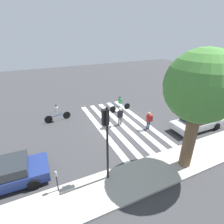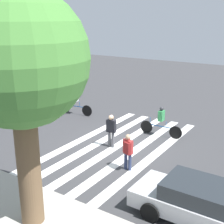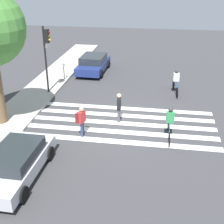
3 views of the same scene
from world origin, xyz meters
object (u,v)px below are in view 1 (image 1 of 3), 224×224
(traffic_light, at_px, (106,131))
(cyclist_near_curb, at_px, (57,112))
(cyclist_mid_street, at_px, (120,103))
(pedestrian_adult_yellow_jacket, at_px, (120,116))
(parking_meter, at_px, (56,177))
(car_parked_far_curb, at_px, (197,122))
(car_parked_dark_suv, at_px, (4,174))
(street_tree, at_px, (201,88))
(pedestrian_child_with_backpack, at_px, (149,119))

(traffic_light, height_order, cyclist_near_curb, traffic_light)
(traffic_light, relative_size, cyclist_mid_street, 1.88)
(traffic_light, relative_size, pedestrian_adult_yellow_jacket, 2.71)
(parking_meter, distance_m, cyclist_mid_street, 10.83)
(car_parked_far_curb, xyz_separation_m, car_parked_dark_suv, (14.32, -0.08, 0.03))
(parking_meter, relative_size, car_parked_far_curb, 0.31)
(street_tree, bearing_deg, parking_meter, -9.93)
(pedestrian_child_with_backpack, relative_size, cyclist_near_curb, 0.66)
(parking_meter, relative_size, street_tree, 0.20)
(pedestrian_adult_yellow_jacket, distance_m, cyclist_mid_street, 3.05)
(pedestrian_adult_yellow_jacket, height_order, pedestrian_child_with_backpack, pedestrian_adult_yellow_jacket)
(traffic_light, relative_size, car_parked_far_curb, 0.99)
(cyclist_mid_street, bearing_deg, street_tree, 87.88)
(cyclist_near_curb, relative_size, car_parked_dark_suv, 0.53)
(traffic_light, distance_m, car_parked_far_curb, 9.64)
(parking_meter, relative_size, cyclist_mid_street, 0.59)
(cyclist_mid_street, bearing_deg, parking_meter, 44.24)
(pedestrian_child_with_backpack, height_order, cyclist_near_curb, cyclist_near_curb)
(car_parked_dark_suv, bearing_deg, traffic_light, 161.60)
(parking_meter, xyz_separation_m, car_parked_far_curb, (-11.83, -1.64, -0.36))
(parking_meter, height_order, pedestrian_adult_yellow_jacket, pedestrian_adult_yellow_jacket)
(cyclist_mid_street, relative_size, car_parked_dark_suv, 0.52)
(cyclist_near_curb, bearing_deg, pedestrian_adult_yellow_jacket, 140.38)
(car_parked_dark_suv, bearing_deg, parking_meter, 147.04)
(cyclist_mid_street, relative_size, car_parked_far_curb, 0.53)
(traffic_light, distance_m, cyclist_near_curb, 8.76)
(parking_meter, relative_size, pedestrian_child_with_backpack, 0.89)
(pedestrian_adult_yellow_jacket, height_order, cyclist_near_curb, cyclist_near_curb)
(pedestrian_adult_yellow_jacket, bearing_deg, car_parked_dark_suv, 16.73)
(pedestrian_adult_yellow_jacket, relative_size, cyclist_near_curb, 0.69)
(traffic_light, distance_m, cyclist_mid_street, 9.56)
(pedestrian_child_with_backpack, distance_m, cyclist_mid_street, 4.37)
(street_tree, bearing_deg, cyclist_near_curb, -57.21)
(parking_meter, distance_m, street_tree, 8.55)
(cyclist_near_curb, bearing_deg, car_parked_dark_suv, 52.92)
(street_tree, bearing_deg, pedestrian_adult_yellow_jacket, -78.80)
(street_tree, distance_m, cyclist_mid_street, 9.93)
(cyclist_mid_street, distance_m, car_parked_dark_suv, 11.75)
(street_tree, height_order, car_parked_dark_suv, street_tree)
(cyclist_near_curb, height_order, cyclist_mid_street, cyclist_near_curb)
(car_parked_dark_suv, bearing_deg, car_parked_far_curb, -178.70)
(car_parked_far_curb, bearing_deg, car_parked_dark_suv, 0.33)
(pedestrian_child_with_backpack, distance_m, cyclist_near_curb, 8.30)
(street_tree, bearing_deg, traffic_light, -13.40)
(parking_meter, xyz_separation_m, cyclist_near_curb, (-1.34, -8.18, -0.18))
(street_tree, distance_m, pedestrian_child_with_backpack, 6.25)
(car_parked_far_curb, relative_size, car_parked_dark_suv, 0.99)
(cyclist_near_curb, bearing_deg, traffic_light, 92.76)
(street_tree, xyz_separation_m, pedestrian_adult_yellow_jacket, (1.25, -6.30, -4.10))
(traffic_light, height_order, car_parked_dark_suv, traffic_light)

